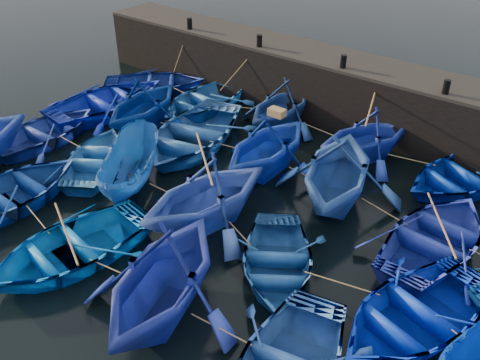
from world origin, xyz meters
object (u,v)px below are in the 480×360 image
Objects in this scene: wooden_crate at (277,112)px; boat_13 at (46,131)px; boat_8 at (192,133)px; boat_0 at (155,82)px.

boat_13 is at bearing -157.37° from wooden_crate.
wooden_crate is (3.65, 0.29, 1.85)m from boat_8.
wooden_crate reaches higher than boat_8.
boat_0 is 5.71m from boat_8.
boat_8 reaches higher than boat_13.
boat_8 is at bearing -161.72° from boat_0.
boat_13 is 9.32m from wooden_crate.
wooden_crate reaches higher than boat_0.
boat_8 reaches higher than boat_0.
wooden_crate is (8.40, 3.50, 1.97)m from boat_13.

